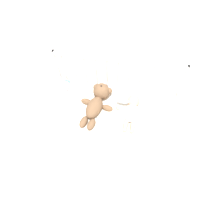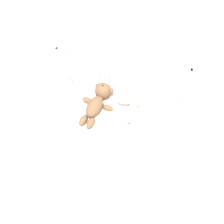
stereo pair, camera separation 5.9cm
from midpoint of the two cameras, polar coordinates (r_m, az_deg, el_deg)
ground_plane at (r=2.13m, az=-0.84°, el=-7.62°), size 12.00×12.00×0.00m
crib_mattress at (r=1.93m, az=-0.92°, el=-4.81°), size 1.18×0.65×0.44m
crib_rail at (r=1.85m, az=0.81°, el=9.74°), size 1.18×0.04×0.80m
blanket at (r=1.76m, az=-1.63°, el=-0.45°), size 0.83×0.55×0.01m
teddy_bear at (r=1.77m, az=-5.16°, el=3.15°), size 0.31×0.46×0.16m
baby at (r=1.73m, az=4.73°, el=0.39°), size 0.30×0.36×0.11m
baby_bottle at (r=1.98m, az=-13.83°, el=7.37°), size 0.06×0.15×0.06m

